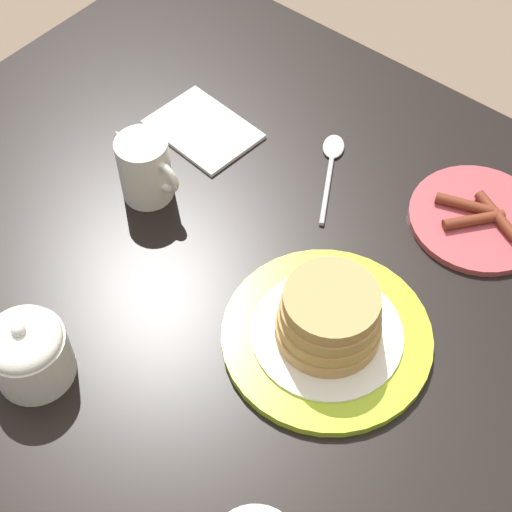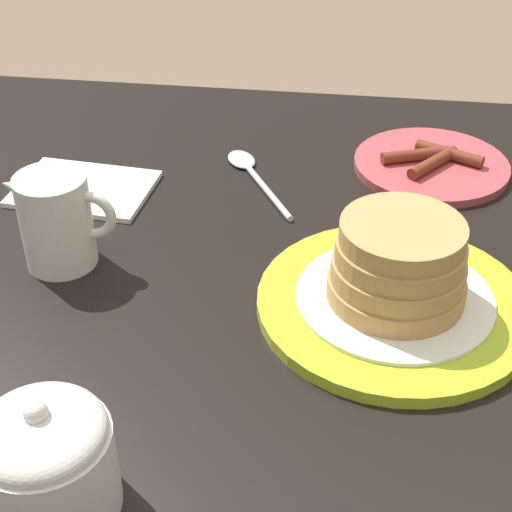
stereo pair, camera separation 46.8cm
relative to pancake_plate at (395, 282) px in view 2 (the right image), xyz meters
name	(u,v)px [view 2 (the right image)]	position (x,y,z in m)	size (l,w,h in m)	color
dining_table	(330,407)	(-0.05, -0.01, -0.15)	(1.27, 0.96, 0.76)	black
pancake_plate	(395,282)	(0.00, 0.00, 0.00)	(0.25, 0.25, 0.09)	#AAC628
side_plate_bacon	(430,164)	(0.05, 0.27, -0.02)	(0.18, 0.18, 0.02)	#B2474C
creamer_pitcher	(54,219)	(-0.32, 0.03, 0.02)	(0.11, 0.07, 0.10)	silver
sugar_bowl	(44,459)	(-0.23, -0.24, 0.01)	(0.09, 0.09, 0.10)	silver
napkin	(83,189)	(-0.34, 0.17, -0.03)	(0.16, 0.12, 0.01)	silver
spoon	(249,170)	(-0.16, 0.23, -0.03)	(0.10, 0.15, 0.01)	silver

